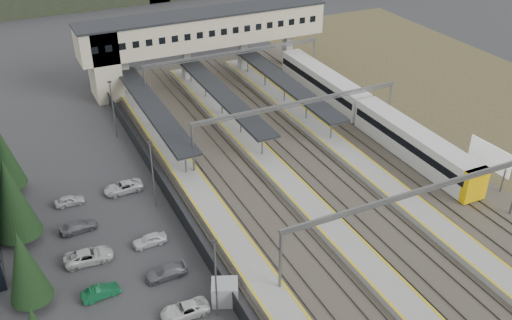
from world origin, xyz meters
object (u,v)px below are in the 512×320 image
footbridge (189,35)px  billboard (490,158)px  relay_cabin_far (225,292)px  train (365,111)px

footbridge → billboard: footbridge is taller
relay_cabin_far → billboard: bearing=7.9°
relay_cabin_far → train: bearing=37.1°
train → billboard: size_ratio=7.27×
train → relay_cabin_far: bearing=-142.9°
footbridge → billboard: size_ratio=6.84×
relay_cabin_far → train: train is taller
relay_cabin_far → footbridge: bearing=73.5°
relay_cabin_far → billboard: size_ratio=0.49×
footbridge → train: (16.30, -25.48, -5.72)m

